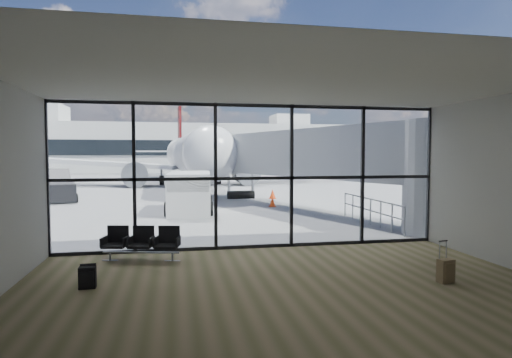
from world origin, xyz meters
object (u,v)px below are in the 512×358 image
object	(u,v)px
backpack	(87,277)
seating_row	(142,241)
airliner	(190,155)
belt_loader	(61,191)
service_van	(190,192)
suitcase	(446,271)

from	to	relation	value
backpack	seating_row	bearing A→B (deg)	66.01
airliner	belt_loader	bearing A→B (deg)	-122.83
backpack	belt_loader	size ratio (longest dim) A/B	0.12
service_van	airliner	bearing A→B (deg)	92.00
seating_row	service_van	size ratio (longest dim) A/B	0.44
airliner	service_van	size ratio (longest dim) A/B	7.71
seating_row	backpack	world-z (taller)	seating_row
seating_row	backpack	xyz separation A→B (m)	(-0.99, -2.42, -0.27)
airliner	belt_loader	world-z (taller)	airliner
backpack	suitcase	size ratio (longest dim) A/B	0.55
seating_row	belt_loader	distance (m)	17.51
backpack	service_van	world-z (taller)	service_van
airliner	belt_loader	size ratio (longest dim) A/B	8.08
backpack	service_van	xyz separation A→B (m)	(2.65, 12.09, 0.78)
backpack	belt_loader	xyz separation A→B (m)	(-5.12, 18.83, 0.41)
service_van	suitcase	bearing A→B (deg)	-64.06
suitcase	belt_loader	bearing A→B (deg)	113.64
airliner	suitcase	bearing A→B (deg)	-85.16
backpack	service_van	distance (m)	12.40
belt_loader	airliner	bearing A→B (deg)	43.35
seating_row	airliner	world-z (taller)	airliner
backpack	suitcase	world-z (taller)	suitcase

